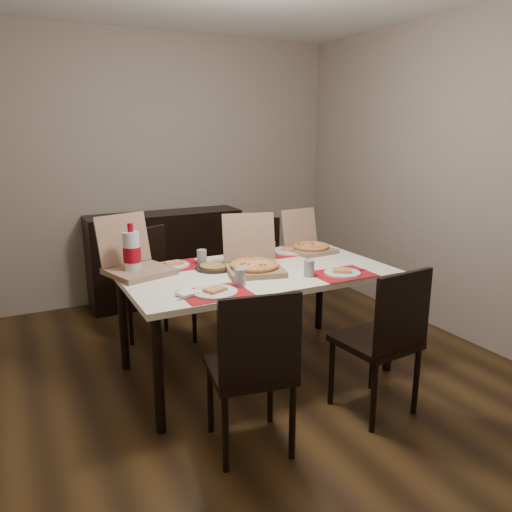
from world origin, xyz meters
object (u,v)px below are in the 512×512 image
object	(u,v)px
chair_near_right	(385,336)
chair_far_left	(155,282)
dining_table	(256,279)
chair_near_left	(253,365)
chair_far_right	(258,267)
dip_bowl	(265,261)
soda_bottle	(132,253)
sideboard	(166,257)
pizza_box_center	(254,263)

from	to	relation	value
chair_near_right	chair_far_left	distance (m)	1.91
dining_table	chair_near_left	distance (m)	0.97
chair_far_right	chair_far_left	bearing A→B (deg)	-178.54
chair_near_right	dip_bowl	size ratio (longest dim) A/B	8.27
chair_far_left	chair_near_left	bearing A→B (deg)	-88.33
dip_bowl	soda_bottle	world-z (taller)	soda_bottle
sideboard	chair_near_right	size ratio (longest dim) A/B	1.61
chair_far_left	chair_near_right	bearing A→B (deg)	-61.52
sideboard	dining_table	size ratio (longest dim) A/B	0.83
sideboard	dip_bowl	xyz separation A→B (m)	(0.26, -1.62, 0.31)
dining_table	dip_bowl	world-z (taller)	dip_bowl
chair_near_left	sideboard	bearing A→B (deg)	82.73
chair_near_left	soda_bottle	size ratio (longest dim) A/B	2.67
sideboard	soda_bottle	bearing A→B (deg)	-114.29
soda_bottle	chair_near_right	bearing A→B (deg)	-43.63
chair_near_left	dining_table	bearing A→B (deg)	62.20
sideboard	chair_near_right	distance (m)	2.68
chair_far_right	dining_table	bearing A→B (deg)	-117.86
sideboard	pizza_box_center	size ratio (longest dim) A/B	3.06
chair_near_left	chair_far_left	distance (m)	1.66
pizza_box_center	dip_bowl	world-z (taller)	pizza_box_center
sideboard	dining_table	bearing A→B (deg)	-86.25
chair_far_left	chair_far_right	xyz separation A→B (m)	(0.94, 0.02, 0.00)
dining_table	chair_far_left	size ratio (longest dim) A/B	1.94
dip_bowl	chair_near_left	bearing A→B (deg)	-121.00
sideboard	pizza_box_center	world-z (taller)	pizza_box_center
sideboard	chair_far_left	distance (m)	1.02
dip_bowl	chair_far_right	bearing A→B (deg)	67.03
chair_far_left	chair_far_right	world-z (taller)	same
sideboard	soda_bottle	distance (m)	1.69
sideboard	soda_bottle	xyz separation A→B (m)	(-0.67, -1.48, 0.45)
chair_far_left	chair_far_right	size ratio (longest dim) A/B	1.00
sideboard	chair_far_right	size ratio (longest dim) A/B	1.61
chair_far_right	pizza_box_center	size ratio (longest dim) A/B	1.90
chair_near_left	chair_far_right	xyz separation A→B (m)	(0.89, 1.68, 0.00)
sideboard	chair_far_left	world-z (taller)	chair_far_left
dining_table	dip_bowl	xyz separation A→B (m)	(0.15, 0.14, 0.08)
chair_near_right	chair_far_left	size ratio (longest dim) A/B	1.00
soda_bottle	chair_far_left	bearing A→B (deg)	61.75
sideboard	dip_bowl	world-z (taller)	sideboard
sideboard	chair_far_right	world-z (taller)	chair_far_right
chair_far_right	dip_bowl	distance (m)	0.79
dining_table	chair_far_left	xyz separation A→B (m)	(-0.50, 0.81, -0.17)
chair_near_left	pizza_box_center	distance (m)	0.98
dip_bowl	dining_table	bearing A→B (deg)	-136.27
pizza_box_center	sideboard	bearing A→B (deg)	92.85
dining_table	chair_far_left	distance (m)	0.97
chair_near_left	dip_bowl	size ratio (longest dim) A/B	8.27
dining_table	dip_bowl	bearing A→B (deg)	43.73
chair_far_right	soda_bottle	size ratio (longest dim) A/B	2.67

